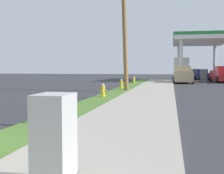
{
  "coord_description": "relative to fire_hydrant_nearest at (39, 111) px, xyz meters",
  "views": [
    {
      "loc": [
        4.37,
        -4.69,
        1.74
      ],
      "look_at": [
        0.9,
        12.82,
        0.61
      ],
      "focal_mm": 48.01,
      "sensor_mm": 36.0,
      "label": 1
    }
  ],
  "objects": [
    {
      "name": "car_silver_by_far_pump",
      "position": [
        7.01,
        41.55,
        0.28
      ],
      "size": [
        2.2,
        4.61,
        1.57
      ],
      "color": "#BCBCC1",
      "rests_on": "ground"
    },
    {
      "name": "fire_hydrant_third",
      "position": [
        -0.06,
        15.42,
        0.0
      ],
      "size": [
        0.42,
        0.37,
        0.74
      ],
      "color": "yellow",
      "rests_on": "grass_verge"
    },
    {
      "name": "sidewalk_slab",
      "position": [
        2.5,
        -3.58,
        -0.39
      ],
      "size": [
        3.2,
        80.0,
        0.12
      ],
      "primitive_type": "cube",
      "color": "#A8A093",
      "rests_on": "ground"
    },
    {
      "name": "truck_tan_at_far_bay",
      "position": [
        5.14,
        27.49,
        0.47
      ],
      "size": [
        2.27,
        5.46,
        1.97
      ],
      "color": "tan",
      "rests_on": "ground"
    },
    {
      "name": "car_navy_by_near_pump",
      "position": [
        8.28,
        38.05,
        0.28
      ],
      "size": [
        1.97,
        4.52,
        1.57
      ],
      "color": "navy",
      "rests_on": "ground"
    },
    {
      "name": "fire_hydrant_fourth",
      "position": [
        -0.08,
        23.94,
        0.0
      ],
      "size": [
        0.42,
        0.37,
        0.74
      ],
      "color": "yellow",
      "rests_on": "grass_verge"
    },
    {
      "name": "fire_hydrant_second",
      "position": [
        0.06,
        8.27,
        0.0
      ],
      "size": [
        0.42,
        0.38,
        0.74
      ],
      "color": "yellow",
      "rests_on": "grass_verge"
    },
    {
      "name": "fire_hydrant_nearest",
      "position": [
        0.0,
        0.0,
        0.0
      ],
      "size": [
        0.42,
        0.38,
        0.74
      ],
      "color": "yellow",
      "rests_on": "grass_verge"
    },
    {
      "name": "truck_red_at_forecourt",
      "position": [
        10.05,
        30.72,
        0.47
      ],
      "size": [
        2.49,
        5.54,
        1.97
      ],
      "color": "red",
      "rests_on": "ground"
    },
    {
      "name": "utility_cabinet",
      "position": [
        2.29,
        -4.41,
        0.27
      ],
      "size": [
        0.53,
        0.69,
        1.27
      ],
      "color": "slate",
      "rests_on": "sidewalk_slab"
    },
    {
      "name": "truck_white_on_apron",
      "position": [
        5.33,
        34.74,
        1.04
      ],
      "size": [
        2.46,
        6.5,
        3.11
      ],
      "color": "white",
      "rests_on": "ground"
    },
    {
      "name": "utility_pole_midground",
      "position": [
        0.4,
        14.02,
        4.31
      ],
      "size": [
        1.08,
        1.37,
        9.1
      ],
      "color": "olive",
      "rests_on": "grass_verge"
    }
  ]
}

